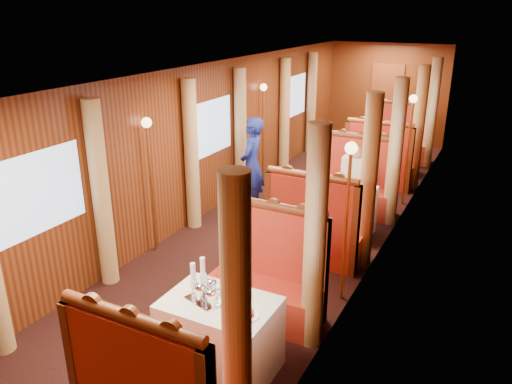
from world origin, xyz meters
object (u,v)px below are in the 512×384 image
Objects in this scene: banquette_near_aft at (267,282)px; table_mid at (338,211)px; teapot_back at (211,290)px; teapot_left at (201,295)px; steward at (252,165)px; banquette_mid_fwd at (314,233)px; table_near at (220,336)px; teapot_right at (211,300)px; table_far at (390,155)px; banquette_far_fwd at (378,165)px; rose_vase_far at (395,129)px; banquette_far_aft at (401,142)px; passenger at (354,174)px; banquette_mid_aft at (357,188)px; tea_tray at (206,299)px; rose_vase_mid at (338,177)px; fruit_plate at (246,314)px.

table_mid is at bearing 90.00° from banquette_near_aft.
teapot_left is at bearing -112.58° from teapot_back.
steward is (-1.50, 3.70, -0.01)m from teapot_back.
banquette_mid_fwd is 2.47m from teapot_back.
table_near is 0.45m from teapot_right.
banquette_far_fwd is (0.00, -1.01, 0.05)m from table_far.
table_far is 0.55m from rose_vase_far.
teapot_right is 4.15m from steward.
steward reaches higher than banquette_far_aft.
banquette_near_aft reaches higher than teapot_left.
table_mid is 1.38× the size of passenger.
banquette_mid_aft is (0.00, 1.01, 0.05)m from table_mid.
rose_vase_far is at bearing 88.68° from tea_tray.
rose_vase_mid is (-0.02, -1.03, 0.50)m from banquette_mid_aft.
passenger is at bearing 90.00° from table_near.
fruit_plate reaches higher than table_mid.
rose_vase_far is (0.03, -0.98, 0.50)m from banquette_far_aft.
steward is (-1.46, 3.82, -0.01)m from teapot_left.
table_mid is at bearing 80.79° from teapot_left.
teapot_right is (-0.03, -7.09, 0.44)m from table_far.
fruit_plate reaches higher than tea_tray.
tea_tray is at bearing -90.92° from banquette_far_aft.
banquette_mid_fwd is at bearing -90.00° from banquette_mid_aft.
passenger reaches higher than tea_tray.
rose_vase_mid is at bearing -91.62° from passenger.
passenger is at bearing 88.38° from rose_vase_mid.
teapot_left is 0.13m from teapot_back.
tea_tray is at bearing 12.04° from steward.
banquette_near_aft is 1.28× the size of table_mid.
banquette_far_aft reaches higher than teapot_left.
banquette_mid_aft is 2.49m from table_far.
banquette_mid_fwd is at bearing 69.24° from teapot_right.
tea_tray reaches higher than table_near.
teapot_left is at bearing -91.09° from banquette_far_aft.
fruit_plate is 0.62× the size of rose_vase_far.
banquette_mid_fwd reaches higher than teapot_back.
passenger is (0.02, 0.79, -0.19)m from rose_vase_mid.
tea_tray reaches higher than table_far.
passenger is (-0.00, 1.78, 0.32)m from banquette_mid_fwd.
banquette_far_aft is 0.82× the size of steward.
rose_vase_far is (0.03, 6.02, 0.50)m from banquette_near_aft.
rose_vase_mid is at bearing 90.52° from banquette_near_aft.
teapot_right is at bearing -90.38° from passenger.
rose_vase_far is (0.03, 1.05, 0.50)m from banquette_far_fwd.
table_near is 1.02m from banquette_near_aft.
banquette_mid_aft and banquette_far_fwd have the same top height.
banquette_near_aft is at bearing 82.98° from tea_tray.
teapot_right is (-0.03, -8.10, 0.39)m from banquette_far_aft.
table_near is at bearing 13.89° from steward.
table_mid is 2.92× the size of rose_vase_far.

